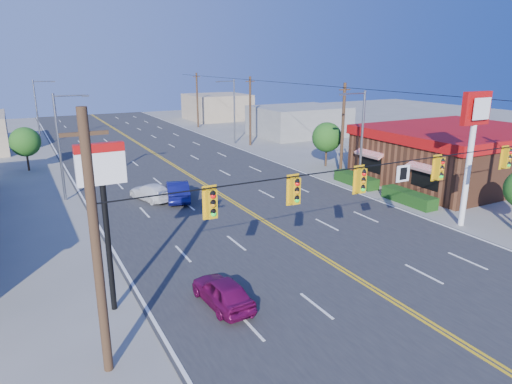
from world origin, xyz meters
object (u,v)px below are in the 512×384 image
kfc (455,154)px  car_blue (177,191)px  kfc_pylon (473,132)px  car_silver (87,157)px  car_white (151,193)px  pizza_hut_sign (103,193)px  car_magenta (223,293)px  signal_span (380,190)px

kfc → car_blue: size_ratio=3.58×
kfc_pylon → car_silver: size_ratio=1.99×
car_blue → car_white: 2.02m
kfc_pylon → kfc: bearing=42.0°
kfc → pizza_hut_sign: size_ratio=2.38×
pizza_hut_sign → car_white: (5.78, 14.78, -4.57)m
kfc → car_magenta: 28.55m
car_magenta → pizza_hut_sign: bearing=-29.0°
pizza_hut_sign → car_white: pizza_hut_sign is taller
kfc_pylon → car_white: size_ratio=2.00×
car_white → car_silver: (-2.22, 16.32, -0.02)m
signal_span → car_magenta: (-6.66, 2.00, -4.24)m
car_magenta → car_blue: (3.32, 15.80, 0.11)m
kfc_pylon → car_blue: kfc_pylon is taller
kfc → car_white: (-25.12, 6.78, -1.76)m
signal_span → car_blue: (-3.34, 17.80, -4.14)m
kfc_pylon → car_white: 22.61m
kfc_pylon → car_blue: 20.68m
car_white → car_silver: 16.47m
car_silver → car_white: bearing=94.0°
signal_span → car_magenta: signal_span is taller
kfc → kfc_pylon: 12.52m
car_white → car_blue: bearing=133.8°
signal_span → car_magenta: bearing=163.3°
kfc_pylon → car_silver: 36.57m
car_blue → car_silver: (-3.98, 17.30, -0.16)m
car_white → signal_span: bearing=88.1°
car_blue → car_silver: 17.75m
car_blue → signal_span: bearing=115.1°
car_magenta → car_silver: (-0.66, 33.10, -0.05)m
kfc_pylon → car_blue: size_ratio=1.87×
kfc → pizza_hut_sign: pizza_hut_sign is taller
pizza_hut_sign → kfc_pylon: bearing=0.0°
kfc → car_silver: (-27.35, 23.10, -1.79)m
pizza_hut_sign → car_white: 16.51m
car_blue → kfc: bearing=-179.5°
kfc_pylon → car_silver: kfc_pylon is taller
kfc_pylon → car_magenta: bearing=-173.6°
car_blue → pizza_hut_sign: bearing=75.8°
pizza_hut_sign → car_silver: 31.64m
kfc → car_silver: 35.84m
signal_span → car_magenta: size_ratio=6.47×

